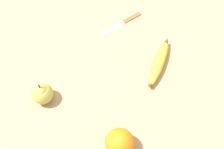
# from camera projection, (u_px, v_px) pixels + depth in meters

# --- Properties ---
(ground_plane) EXTENTS (3.00, 3.00, 0.00)m
(ground_plane) POSITION_uv_depth(u_px,v_px,m) (113.00, 71.00, 0.87)
(ground_plane) COLOR tan
(banana) EXTENTS (0.11, 0.20, 0.04)m
(banana) POSITION_uv_depth(u_px,v_px,m) (159.00, 62.00, 0.87)
(banana) COLOR gold
(banana) RESTS_ON ground_plane
(orange) EXTENTS (0.08, 0.08, 0.08)m
(orange) POSITION_uv_depth(u_px,v_px,m) (119.00, 142.00, 0.70)
(orange) COLOR orange
(orange) RESTS_ON ground_plane
(pear) EXTENTS (0.07, 0.07, 0.08)m
(pear) POSITION_uv_depth(u_px,v_px,m) (42.00, 93.00, 0.79)
(pear) COLOR #B7AD47
(pear) RESTS_ON ground_plane
(paring_knife) EXTENTS (0.05, 0.19, 0.01)m
(paring_knife) POSITION_uv_depth(u_px,v_px,m) (122.00, 23.00, 0.99)
(paring_knife) COLOR silver
(paring_knife) RESTS_ON ground_plane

